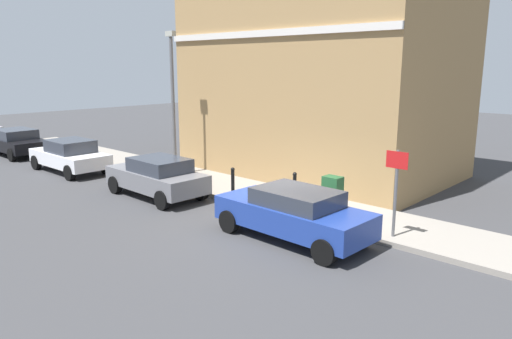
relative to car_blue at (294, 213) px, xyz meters
name	(u,v)px	position (x,y,z in m)	size (l,w,h in m)	color
ground	(277,225)	(0.61, 1.09, -0.74)	(80.00, 80.00, 0.00)	#38383A
sidewalk	(194,179)	(2.52, 7.09, -0.67)	(2.57, 30.00, 0.15)	gray
corner_building	(323,61)	(7.36, 4.34, 4.01)	(7.20, 10.51, 9.51)	#9E7A4C
car_blue	(294,213)	(0.00, 0.00, 0.00)	(1.88, 4.35, 1.40)	navy
car_grey	(157,176)	(0.09, 6.16, 0.00)	(1.87, 4.06, 1.42)	slate
car_white	(70,155)	(-0.05, 12.34, -0.01)	(1.86, 4.22, 1.42)	silver
car_black	(16,141)	(-0.04, 18.26, -0.03)	(2.00, 4.36, 1.35)	black
utility_cabinet	(332,196)	(2.24, 0.29, -0.06)	(0.46, 0.61, 1.15)	#1E4C28
bollard_near_cabinet	(295,187)	(2.34, 1.81, -0.04)	(0.14, 0.14, 1.04)	black
bollard_far_kerb	(233,181)	(1.49, 3.80, -0.04)	(0.14, 0.14, 1.04)	black
street_sign	(396,180)	(1.65, -2.02, 0.92)	(0.08, 0.60, 2.30)	#59595B
lamppost	(173,97)	(2.40, 8.13, 2.56)	(0.20, 0.44, 5.72)	#59595B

